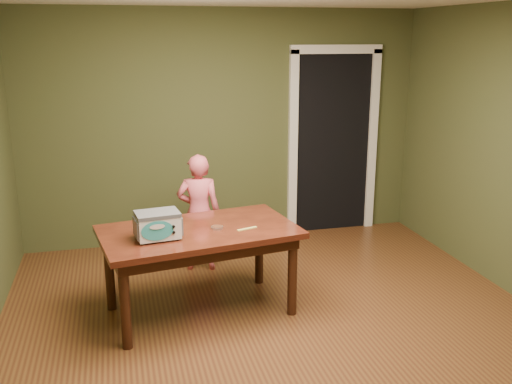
% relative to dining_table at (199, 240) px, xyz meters
% --- Properties ---
extents(floor, '(5.00, 5.00, 0.00)m').
position_rel_dining_table_xyz_m(floor, '(0.57, -0.70, -0.65)').
color(floor, brown).
rests_on(floor, ground).
extents(room_shell, '(4.52, 5.02, 2.61)m').
position_rel_dining_table_xyz_m(room_shell, '(0.57, -0.70, 1.06)').
color(room_shell, '#3F4324').
rests_on(room_shell, ground).
extents(doorway, '(1.10, 0.66, 2.25)m').
position_rel_dining_table_xyz_m(doorway, '(1.87, 2.08, 0.41)').
color(doorway, black).
rests_on(doorway, ground).
extents(dining_table, '(1.72, 1.14, 0.75)m').
position_rel_dining_table_xyz_m(dining_table, '(0.00, 0.00, 0.00)').
color(dining_table, '#34130B').
rests_on(dining_table, floor).
extents(toy_oven, '(0.38, 0.28, 0.22)m').
position_rel_dining_table_xyz_m(toy_oven, '(-0.34, -0.15, 0.22)').
color(toy_oven, '#4C4F54').
rests_on(toy_oven, dining_table).
extents(baking_pan, '(0.10, 0.10, 0.02)m').
position_rel_dining_table_xyz_m(baking_pan, '(0.15, -0.03, 0.11)').
color(baking_pan, silver).
rests_on(baking_pan, dining_table).
extents(spatula, '(0.18, 0.08, 0.01)m').
position_rel_dining_table_xyz_m(spatula, '(0.39, -0.10, 0.10)').
color(spatula, '#D6CC5D').
rests_on(spatula, dining_table).
extents(child, '(0.48, 0.37, 1.19)m').
position_rel_dining_table_xyz_m(child, '(0.14, 0.94, -0.06)').
color(child, '#E65E6C').
rests_on(child, floor).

